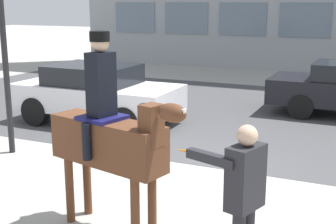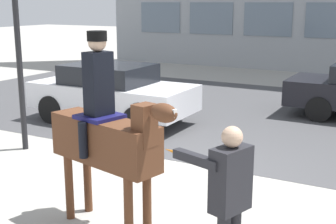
% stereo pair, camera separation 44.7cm
% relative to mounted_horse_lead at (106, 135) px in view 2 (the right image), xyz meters
% --- Properties ---
extents(ground_plane, '(80.00, 80.00, 0.00)m').
position_rel_mounted_horse_lead_xyz_m(ground_plane, '(0.04, 2.21, -1.25)').
color(ground_plane, '#9E9B93').
extents(road_surface, '(20.60, 8.50, 0.01)m').
position_rel_mounted_horse_lead_xyz_m(road_surface, '(0.04, 6.96, -1.25)').
color(road_surface, '#444447').
rests_on(road_surface, ground_plane).
extents(mounted_horse_lead, '(2.03, 0.80, 2.51)m').
position_rel_mounted_horse_lead_xyz_m(mounted_horse_lead, '(0.00, 0.00, 0.00)').
color(mounted_horse_lead, '#59331E').
rests_on(mounted_horse_lead, ground_plane).
extents(pedestrian_bystander, '(0.91, 0.45, 1.74)m').
position_rel_mounted_horse_lead_xyz_m(pedestrian_bystander, '(1.85, -0.61, -0.22)').
color(pedestrian_bystander, '#232328').
rests_on(pedestrian_bystander, ground_plane).
extents(street_car_near_lane, '(3.92, 1.83, 1.40)m').
position_rel_mounted_horse_lead_xyz_m(street_car_near_lane, '(-3.16, 4.57, -0.51)').
color(street_car_near_lane, silver).
rests_on(street_car_near_lane, ground_plane).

